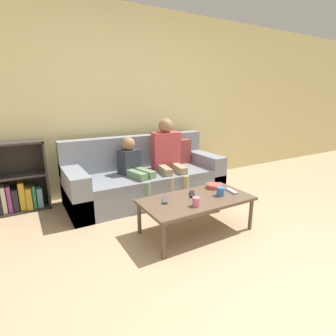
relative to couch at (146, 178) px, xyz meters
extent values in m
plane|color=tan|center=(-0.07, -1.78, -0.27)|extent=(22.00, 22.00, 0.00)
cube|color=beige|center=(-0.07, 0.54, 1.03)|extent=(12.00, 0.06, 2.60)
cube|color=gray|center=(-0.01, -0.05, -0.13)|extent=(2.12, 0.85, 0.28)
cube|color=slate|center=(-0.01, -0.14, 0.06)|extent=(1.68, 0.67, 0.10)
cube|color=gray|center=(-0.01, 0.29, 0.33)|extent=(2.12, 0.18, 0.45)
cube|color=gray|center=(-0.96, -0.05, 0.00)|extent=(0.22, 0.85, 0.54)
cube|color=gray|center=(0.94, -0.05, 0.00)|extent=(0.22, 0.85, 0.54)
cube|color=#93423D|center=(0.63, 0.14, 0.29)|extent=(0.36, 0.12, 0.36)
cube|color=#332D28|center=(-1.23, 0.36, 0.16)|extent=(0.02, 0.28, 0.86)
cube|color=#332D28|center=(-1.52, 0.49, 0.16)|extent=(0.62, 0.02, 0.86)
cube|color=#332D28|center=(-1.52, 0.36, -0.26)|extent=(0.62, 0.28, 0.02)
cube|color=#332D28|center=(-1.52, 0.36, 0.17)|extent=(0.57, 0.28, 0.02)
cube|color=#332D28|center=(-1.52, 0.36, 0.57)|extent=(0.62, 0.28, 0.02)
cube|color=beige|center=(-1.71, 0.35, -0.09)|extent=(0.05, 0.18, 0.33)
cube|color=#993D84|center=(-1.66, 0.35, -0.09)|extent=(0.04, 0.18, 0.33)
cube|color=#232328|center=(-1.60, 0.35, -0.11)|extent=(0.06, 0.19, 0.27)
cube|color=gold|center=(-1.52, 0.34, -0.08)|extent=(0.06, 0.16, 0.35)
cube|color=gold|center=(-1.45, 0.35, -0.12)|extent=(0.07, 0.23, 0.27)
cube|color=#2D7A4C|center=(-1.39, 0.35, -0.11)|extent=(0.04, 0.21, 0.29)
cube|color=#6699A8|center=(-1.33, 0.35, -0.13)|extent=(0.06, 0.19, 0.24)
cylinder|color=brown|center=(-0.51, -1.41, -0.11)|extent=(0.04, 0.04, 0.34)
cylinder|color=brown|center=(0.55, -1.41, -0.11)|extent=(0.04, 0.04, 0.34)
cylinder|color=brown|center=(-0.51, -0.90, -0.11)|extent=(0.04, 0.04, 0.34)
cylinder|color=brown|center=(0.55, -0.90, -0.11)|extent=(0.04, 0.04, 0.34)
cube|color=brown|center=(0.02, -1.15, 0.08)|extent=(1.14, 0.59, 0.03)
cylinder|color=#9E8966|center=(0.14, -0.44, -0.08)|extent=(0.10, 0.10, 0.38)
cylinder|color=#9E8966|center=(0.34, -0.47, -0.08)|extent=(0.10, 0.10, 0.38)
cube|color=#9E8966|center=(0.17, -0.22, 0.15)|extent=(0.16, 0.39, 0.09)
cube|color=#9E8966|center=(0.38, -0.25, 0.15)|extent=(0.16, 0.39, 0.09)
cube|color=#C6474C|center=(0.31, -0.01, 0.37)|extent=(0.41, 0.26, 0.52)
sphere|color=#936B4C|center=(0.31, -0.01, 0.71)|extent=(0.20, 0.20, 0.20)
cylinder|color=#66845B|center=(-0.20, -0.46, -0.08)|extent=(0.11, 0.11, 0.38)
cylinder|color=#66845B|center=(-0.07, -0.43, -0.08)|extent=(0.11, 0.11, 0.38)
cube|color=#66845B|center=(-0.26, -0.24, 0.15)|extent=(0.18, 0.39, 0.09)
cube|color=#66845B|center=(-0.12, -0.21, 0.15)|extent=(0.18, 0.39, 0.09)
cube|color=#282D38|center=(-0.24, 0.00, 0.27)|extent=(0.29, 0.25, 0.32)
sphere|color=#936B4C|center=(-0.24, 0.00, 0.51)|extent=(0.17, 0.17, 0.17)
cylinder|color=pink|center=(-0.10, -1.31, 0.14)|extent=(0.07, 0.07, 0.09)
cylinder|color=#3D70B2|center=(0.29, -1.21, 0.14)|extent=(0.08, 0.08, 0.09)
cube|color=black|center=(0.04, -1.06, 0.10)|extent=(0.13, 0.17, 0.02)
cube|color=#47474C|center=(-0.29, -1.06, 0.10)|extent=(0.13, 0.17, 0.02)
cube|color=#B7B7BC|center=(0.46, -1.20, 0.10)|extent=(0.07, 0.18, 0.02)
cylinder|color=#DB4C47|center=(0.38, -0.99, 0.12)|extent=(0.17, 0.17, 0.05)
camera|label=1|loc=(-1.48, -3.17, 1.09)|focal=28.00mm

